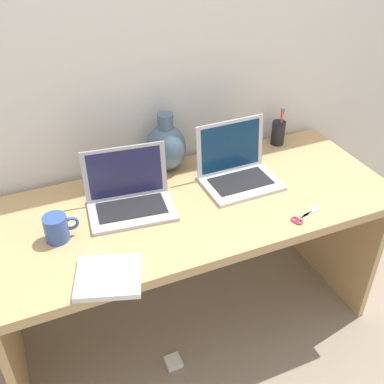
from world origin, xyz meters
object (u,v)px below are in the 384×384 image
(pen_cup, at_px, (278,132))
(laptop_left, at_px, (129,192))
(coffee_mug, at_px, (57,228))
(scissors, at_px, (302,218))
(laptop_right, at_px, (236,166))
(notebook_stack, at_px, (108,277))
(power_brick, at_px, (173,362))
(green_vase, at_px, (166,146))

(pen_cup, bearing_deg, laptop_left, -165.91)
(coffee_mug, height_order, scissors, coffee_mug)
(laptop_right, height_order, notebook_stack, laptop_right)
(laptop_left, xyz_separation_m, power_brick, (0.07, -0.26, -0.79))
(green_vase, bearing_deg, notebook_stack, -126.24)
(coffee_mug, bearing_deg, laptop_right, 7.64)
(green_vase, height_order, power_brick, green_vase)
(laptop_right, distance_m, notebook_stack, 0.76)
(coffee_mug, distance_m, pen_cup, 1.15)
(laptop_right, distance_m, pen_cup, 0.39)
(laptop_left, height_order, power_brick, laptop_left)
(pen_cup, bearing_deg, green_vase, 179.90)
(laptop_left, height_order, coffee_mug, laptop_left)
(coffee_mug, distance_m, power_brick, 0.88)
(pen_cup, bearing_deg, notebook_stack, -150.18)
(pen_cup, bearing_deg, coffee_mug, -164.76)
(laptop_right, distance_m, scissors, 0.37)
(notebook_stack, relative_size, scissors, 1.44)
(green_vase, xyz_separation_m, notebook_stack, (-0.42, -0.57, -0.10))
(laptop_right, bearing_deg, green_vase, 140.32)
(laptop_right, height_order, scissors, laptop_right)
(green_vase, relative_size, scissors, 1.81)
(coffee_mug, height_order, pen_cup, pen_cup)
(scissors, bearing_deg, coffee_mug, 164.34)
(laptop_right, relative_size, coffee_mug, 2.52)
(power_brick, bearing_deg, scissors, -9.47)
(notebook_stack, xyz_separation_m, coffee_mug, (-0.11, 0.27, 0.04))
(laptop_left, height_order, scissors, laptop_left)
(laptop_right, xyz_separation_m, power_brick, (-0.41, -0.27, -0.80))
(notebook_stack, bearing_deg, scissors, 1.65)
(coffee_mug, bearing_deg, notebook_stack, -67.06)
(pen_cup, bearing_deg, power_brick, -148.13)
(laptop_left, distance_m, pen_cup, 0.84)
(laptop_left, distance_m, power_brick, 0.84)
(green_vase, distance_m, coffee_mug, 0.62)
(laptop_left, height_order, pen_cup, laptop_left)
(laptop_right, xyz_separation_m, scissors, (0.11, -0.35, -0.06))
(laptop_left, xyz_separation_m, notebook_stack, (-0.18, -0.37, -0.05))
(green_vase, distance_m, scissors, 0.66)
(pen_cup, relative_size, power_brick, 2.76)
(laptop_left, bearing_deg, pen_cup, 14.09)
(green_vase, bearing_deg, scissors, -57.81)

